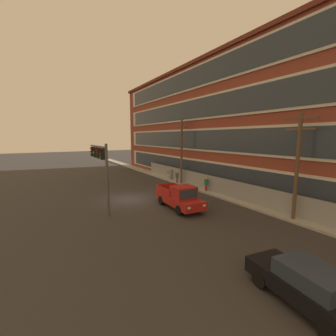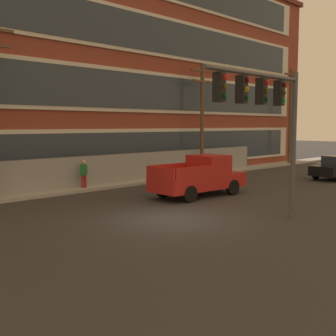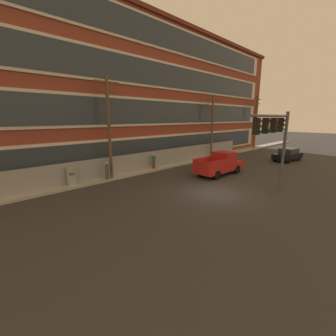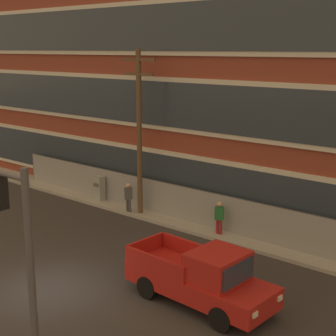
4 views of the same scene
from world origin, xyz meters
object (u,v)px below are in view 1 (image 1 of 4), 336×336
object	(u,v)px
utility_pole_near_corner	(182,149)
pickup_truck_red	(180,197)
traffic_signal_mast	(101,160)
pedestrian_by_fence	(206,184)
electrical_cabinet	(169,175)
pedestrian_near_cabinet	(177,176)
sedan_black	(308,285)
utility_pole_midblock	(297,162)

from	to	relation	value
utility_pole_near_corner	pickup_truck_red	bearing A→B (deg)	-34.32
pickup_truck_red	utility_pole_near_corner	xyz separation A→B (m)	(-8.13, 5.55, 3.67)
traffic_signal_mast	pickup_truck_red	distance (m)	7.33
pedestrian_by_fence	pickup_truck_red	bearing A→B (deg)	-60.00
pickup_truck_red	pedestrian_by_fence	bearing A→B (deg)	120.00
pedestrian_by_fence	traffic_signal_mast	bearing A→B (deg)	-89.40
traffic_signal_mast	electrical_cabinet	world-z (taller)	traffic_signal_mast
utility_pole_near_corner	pedestrian_near_cabinet	bearing A→B (deg)	-154.81
pickup_truck_red	electrical_cabinet	bearing A→B (deg)	153.36
sedan_black	utility_pole_midblock	distance (m)	9.91
pedestrian_near_cabinet	pickup_truck_red	bearing A→B (deg)	-31.24
pickup_truck_red	electrical_cabinet	distance (m)	12.83
utility_pole_near_corner	electrical_cabinet	world-z (taller)	utility_pole_near_corner
pickup_truck_red	electrical_cabinet	size ratio (longest dim) A/B	3.54
traffic_signal_mast	pedestrian_near_cabinet	size ratio (longest dim) A/B	3.31
pickup_truck_red	utility_pole_midblock	xyz separation A→B (m)	(6.60, 5.58, 3.40)
electrical_cabinet	pedestrian_near_cabinet	distance (m)	2.82
sedan_black	electrical_cabinet	distance (m)	24.48
traffic_signal_mast	utility_pole_near_corner	world-z (taller)	utility_pole_near_corner
traffic_signal_mast	sedan_black	distance (m)	15.66
sedan_black	utility_pole_midblock	world-z (taller)	utility_pole_midblock
sedan_black	pedestrian_near_cabinet	world-z (taller)	pedestrian_near_cabinet
utility_pole_near_corner	pedestrian_near_cabinet	size ratio (longest dim) A/B	4.99
electrical_cabinet	pedestrian_near_cabinet	bearing A→B (deg)	-9.72
traffic_signal_mast	pickup_truck_red	world-z (taller)	traffic_signal_mast
traffic_signal_mast	pedestrian_by_fence	bearing A→B (deg)	90.60
pickup_truck_red	pedestrian_near_cabinet	xyz separation A→B (m)	(-8.70, 5.28, 0.01)
sedan_black	electrical_cabinet	xyz separation A→B (m)	(-23.17, 7.88, -0.03)
pickup_truck_red	pedestrian_by_fence	distance (m)	6.51
pedestrian_by_fence	sedan_black	bearing A→B (deg)	-27.42
electrical_cabinet	utility_pole_midblock	bearing A→B (deg)	-0.54
pickup_truck_red	utility_pole_midblock	size ratio (longest dim) A/B	0.69
sedan_black	utility_pole_midblock	size ratio (longest dim) A/B	0.58
utility_pole_near_corner	traffic_signal_mast	bearing A→B (deg)	-66.24
pedestrian_near_cabinet	pedestrian_by_fence	world-z (taller)	same
electrical_cabinet	pedestrian_by_fence	xyz separation A→B (m)	(8.21, -0.11, 0.21)
pedestrian_by_fence	pedestrian_near_cabinet	bearing A→B (deg)	-176.22
utility_pole_midblock	pedestrian_by_fence	size ratio (longest dim) A/B	4.64
sedan_black	utility_pole_near_corner	bearing A→B (deg)	158.85
pedestrian_near_cabinet	pedestrian_by_fence	xyz separation A→B (m)	(5.45, 0.36, 0.00)
pickup_truck_red	pedestrian_by_fence	world-z (taller)	pickup_truck_red
pedestrian_near_cabinet	sedan_black	bearing A→B (deg)	-19.94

